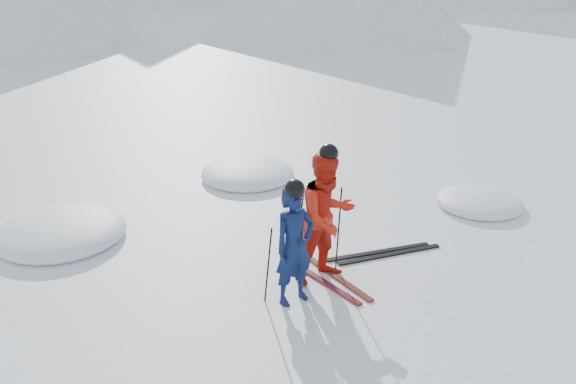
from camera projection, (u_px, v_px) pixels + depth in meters
ground at (390, 251)px, 9.32m from camera, size 160.00×160.00×0.00m
skier_blue at (294, 246)px, 7.74m from camera, size 0.63×0.46×1.60m
skier_red at (327, 217)px, 8.24m from camera, size 0.97×0.80×1.86m
pole_blue_left at (268, 265)px, 7.83m from camera, size 0.11×0.08×1.06m
pole_blue_right at (301, 252)px, 8.15m from camera, size 0.11×0.07×1.06m
pole_red_left at (298, 235)px, 8.43m from camera, size 0.12×0.10×1.24m
pole_red_right at (339, 229)px, 8.62m from camera, size 0.12×0.09×1.24m
ski_worn_left at (318, 278)px, 8.54m from camera, size 0.33×1.70×0.03m
ski_worn_right at (333, 274)px, 8.64m from camera, size 0.21×1.70×0.03m
ski_loose_a at (378, 252)px, 9.26m from camera, size 1.69×0.41×0.03m
ski_loose_b at (390, 255)px, 9.19m from camera, size 1.69×0.35×0.03m
snow_lumps at (215, 208)px, 10.84m from camera, size 8.59×5.01×0.45m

